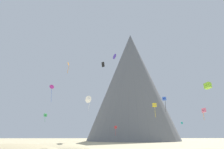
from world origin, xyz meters
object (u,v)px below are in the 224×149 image
object	(u,v)px
kite_rainbow_low	(204,110)
kite_white_low	(89,99)
kite_red_low	(116,127)
kite_lime_mid	(208,86)
kite_green_low	(45,115)
kite_yellow_low	(155,105)
kite_blue_low	(164,99)
kite_orange_high	(68,65)
rock_massif	(132,87)
kite_indigo_high	(114,56)
kite_black_mid	(103,64)
kite_magenta_mid	(52,87)
kite_teal_low	(182,123)

from	to	relation	value
kite_rainbow_low	kite_white_low	world-z (taller)	kite_white_low
kite_red_low	kite_lime_mid	world-z (taller)	kite_lime_mid
kite_green_low	kite_white_low	bearing A→B (deg)	103.81
kite_yellow_low	kite_blue_low	size ratio (longest dim) A/B	1.00
kite_white_low	kite_orange_high	world-z (taller)	kite_orange_high
kite_white_low	kite_green_low	world-z (taller)	kite_white_low
rock_massif	kite_rainbow_low	distance (m)	78.52
kite_yellow_low	kite_indigo_high	world-z (taller)	kite_indigo_high
kite_white_low	kite_red_low	bearing A→B (deg)	24.12
kite_yellow_low	kite_orange_high	distance (m)	30.79
kite_indigo_high	kite_white_low	size ratio (longest dim) A/B	0.53
kite_lime_mid	kite_indigo_high	xyz separation A→B (m)	(-20.68, 33.92, 20.64)
kite_indigo_high	kite_black_mid	distance (m)	27.63
kite_lime_mid	kite_rainbow_low	distance (m)	6.45
kite_white_low	kite_black_mid	xyz separation A→B (m)	(4.50, -7.89, 8.89)
kite_yellow_low	kite_red_low	distance (m)	28.47
kite_yellow_low	kite_lime_mid	world-z (taller)	kite_lime_mid
kite_rainbow_low	kite_black_mid	xyz separation A→B (m)	(-24.95, 5.95, 13.78)
kite_magenta_mid	kite_rainbow_low	distance (m)	47.63
kite_lime_mid	kite_magenta_mid	bearing A→B (deg)	-64.14
kite_blue_low	kite_magenta_mid	bearing A→B (deg)	-77.51
kite_indigo_high	kite_green_low	xyz separation A→B (m)	(-27.39, 2.66, -24.22)
kite_magenta_mid	kite_rainbow_low	xyz separation A→B (m)	(42.66, -18.74, -9.87)
kite_white_low	kite_teal_low	distance (m)	32.83
kite_yellow_low	kite_indigo_high	size ratio (longest dim) A/B	1.71
kite_white_low	kite_orange_high	size ratio (longest dim) A/B	1.16
kite_indigo_high	kite_rainbow_low	world-z (taller)	kite_indigo_high
kite_red_low	kite_white_low	size ratio (longest dim) A/B	0.82
kite_indigo_high	kite_black_mid	bearing A→B (deg)	-39.80
kite_white_low	kite_orange_high	distance (m)	13.74
kite_indigo_high	kite_teal_low	distance (m)	37.09
kite_magenta_mid	kite_indigo_high	world-z (taller)	kite_indigo_high
kite_magenta_mid	kite_white_low	size ratio (longest dim) A/B	1.29
rock_massif	kite_red_low	distance (m)	47.05
kite_blue_low	kite_white_low	bearing A→B (deg)	-76.48
kite_yellow_low	kite_teal_low	world-z (taller)	kite_yellow_low
kite_lime_mid	kite_rainbow_low	bearing A→B (deg)	-126.94
kite_indigo_high	kite_rainbow_low	distance (m)	45.03
kite_red_low	kite_teal_low	distance (m)	27.36
kite_green_low	kite_orange_high	size ratio (longest dim) A/B	0.84
kite_white_low	kite_black_mid	bearing A→B (deg)	-104.18
kite_orange_high	rock_massif	bearing A→B (deg)	-146.99
kite_teal_low	kite_white_low	bearing A→B (deg)	141.89
kite_magenta_mid	kite_green_low	size ratio (longest dim) A/B	1.79
kite_blue_low	kite_green_low	bearing A→B (deg)	-91.64
kite_lime_mid	kite_white_low	distance (m)	34.19
kite_blue_low	kite_black_mid	size ratio (longest dim) A/B	2.90
kite_yellow_low	kite_red_low	xyz separation A→B (m)	(-10.61, 25.82, -5.58)
kite_blue_low	kite_rainbow_low	distance (m)	10.96
kite_orange_high	kite_yellow_low	bearing A→B (deg)	141.75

